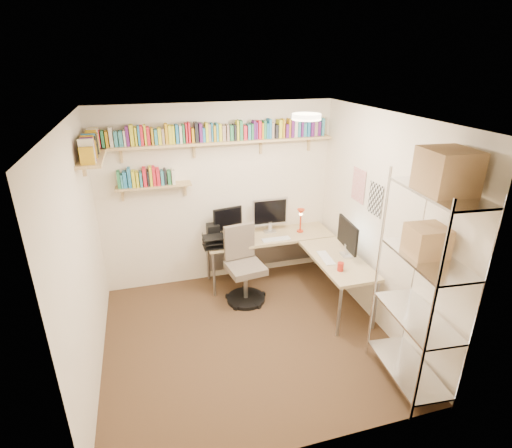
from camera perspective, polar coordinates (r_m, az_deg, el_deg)
The scene contains 6 objects.
ground at distance 4.84m, azimuth -1.27°, elevation -15.87°, with size 3.20×3.20×0.00m, color #422C1C.
room_shell at distance 4.06m, azimuth -1.40°, elevation 1.48°, with size 3.24×3.04×2.52m.
wall_shelves at distance 5.08m, azimuth -10.04°, elevation 11.15°, with size 3.12×1.09×0.80m.
corner_desk at distance 5.45m, azimuth 3.07°, elevation -2.64°, with size 1.85×1.81×1.20m.
office_chair at distance 5.29m, azimuth -1.75°, elevation -6.62°, with size 0.54×0.54×1.02m.
wire_rack at distance 3.70m, azimuth 24.03°, elevation -0.70°, with size 0.53×0.95×2.36m.
Camera 1 is at (-0.95, -3.66, 3.02)m, focal length 28.00 mm.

